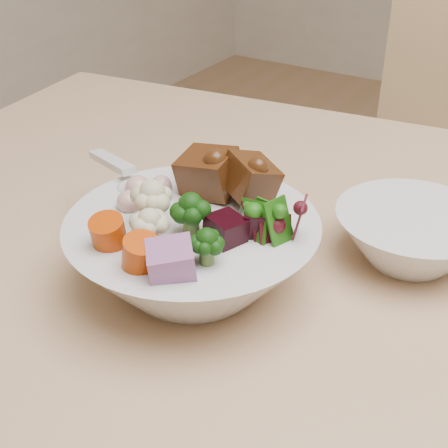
% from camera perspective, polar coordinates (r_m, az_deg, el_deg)
% --- Properties ---
extents(food_bowl, '(0.23, 0.23, 0.13)m').
position_cam_1_polar(food_bowl, '(0.58, -2.63, -2.19)').
color(food_bowl, silver).
rests_on(food_bowl, dining_table).
extents(soup_spoon, '(0.13, 0.08, 0.03)m').
position_cam_1_polar(soup_spoon, '(0.64, -8.53, 3.78)').
color(soup_spoon, silver).
rests_on(soup_spoon, food_bowl).
extents(side_bowl, '(0.16, 0.16, 0.05)m').
position_cam_1_polar(side_bowl, '(0.65, 16.76, -1.14)').
color(side_bowl, silver).
rests_on(side_bowl, dining_table).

